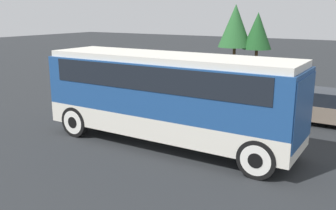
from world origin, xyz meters
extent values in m
plane|color=#26282B|center=(0.00, 0.00, 0.00)|extent=(120.00, 120.00, 0.00)
cube|color=silver|center=(0.00, 0.00, 0.88)|extent=(9.25, 2.45, 0.76)
cube|color=navy|center=(0.00, 0.00, 2.15)|extent=(9.25, 2.45, 1.78)
cube|color=black|center=(0.00, 0.00, 2.59)|extent=(8.14, 2.49, 0.80)
cube|color=silver|center=(0.00, 0.00, 3.15)|extent=(9.06, 2.26, 0.22)
cube|color=navy|center=(4.47, 0.00, 1.90)|extent=(0.36, 2.36, 2.03)
cylinder|color=black|center=(3.69, -1.12, 0.58)|extent=(1.17, 0.28, 1.17)
cylinder|color=silver|center=(3.69, -1.12, 0.58)|extent=(0.91, 0.30, 0.91)
cylinder|color=black|center=(3.69, -1.12, 0.58)|extent=(0.44, 0.32, 0.44)
cylinder|color=black|center=(3.69, 1.12, 0.58)|extent=(1.17, 0.28, 1.17)
cylinder|color=silver|center=(3.69, 1.12, 0.58)|extent=(0.91, 0.30, 0.91)
cylinder|color=black|center=(3.69, 1.12, 0.58)|extent=(0.44, 0.32, 0.44)
cylinder|color=black|center=(-3.51, -1.12, 0.58)|extent=(1.17, 0.28, 1.17)
cylinder|color=silver|center=(-3.51, -1.12, 0.58)|extent=(0.91, 0.30, 0.91)
cylinder|color=black|center=(-3.51, -1.12, 0.58)|extent=(0.44, 0.32, 0.44)
cylinder|color=black|center=(-3.51, 1.12, 0.58)|extent=(1.17, 0.28, 1.17)
cylinder|color=silver|center=(-3.51, 1.12, 0.58)|extent=(0.91, 0.30, 0.91)
cylinder|color=black|center=(-3.51, 1.12, 0.58)|extent=(0.44, 0.32, 0.44)
cube|color=black|center=(-1.62, 8.41, 0.52)|extent=(4.16, 1.88, 0.56)
cube|color=black|center=(-1.79, 8.41, 1.05)|extent=(2.17, 1.70, 0.51)
cylinder|color=black|center=(0.02, 7.55, 0.32)|extent=(0.63, 0.22, 0.63)
cylinder|color=black|center=(0.02, 7.55, 0.32)|extent=(0.24, 0.26, 0.24)
cylinder|color=black|center=(0.02, 9.26, 0.32)|extent=(0.63, 0.22, 0.63)
cylinder|color=black|center=(0.02, 9.26, 0.32)|extent=(0.24, 0.26, 0.24)
cylinder|color=black|center=(-3.26, 7.55, 0.32)|extent=(0.63, 0.22, 0.63)
cylinder|color=black|center=(-3.26, 7.55, 0.32)|extent=(0.24, 0.26, 0.24)
cylinder|color=black|center=(-3.26, 9.26, 0.32)|extent=(0.63, 0.22, 0.63)
cylinder|color=black|center=(-3.26, 9.26, 0.32)|extent=(0.24, 0.26, 0.24)
cylinder|color=black|center=(3.14, 4.98, 0.31)|extent=(0.61, 0.22, 0.61)
cylinder|color=black|center=(3.14, 4.98, 0.31)|extent=(0.23, 0.26, 0.23)
cylinder|color=black|center=(3.14, 6.64, 0.31)|extent=(0.61, 0.22, 0.61)
cylinder|color=black|center=(3.14, 6.64, 0.31)|extent=(0.23, 0.26, 0.23)
cylinder|color=brown|center=(-4.50, 22.74, 0.70)|extent=(0.28, 0.28, 1.40)
cone|color=#1E5123|center=(-4.50, 22.74, 3.06)|extent=(2.62, 2.62, 3.32)
cylinder|color=brown|center=(-6.52, 22.34, 0.77)|extent=(0.28, 0.28, 1.53)
cone|color=#28602D|center=(-6.52, 22.34, 3.48)|extent=(3.11, 3.11, 3.91)
camera|label=1|loc=(6.80, -10.97, 4.65)|focal=40.00mm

